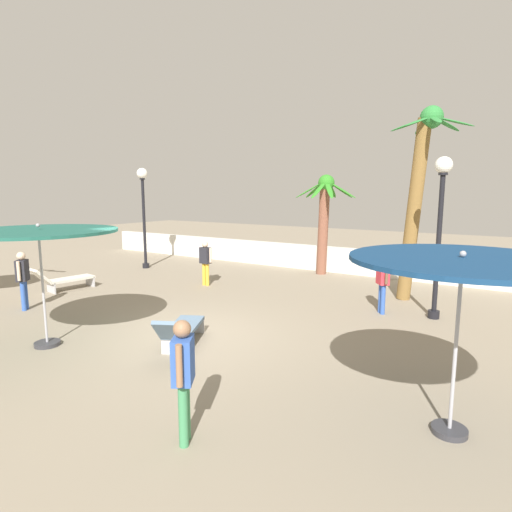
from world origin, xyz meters
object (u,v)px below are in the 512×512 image
at_px(lamp_post_1, 143,201).
at_px(palm_tree_1, 324,212).
at_px(guest_0, 23,275).
at_px(guest_2, 383,279).
at_px(guest_1, 205,259).
at_px(guest_3, 183,370).
at_px(patio_umbrella_0, 462,267).
at_px(palm_tree_0, 419,186).
at_px(lamp_post_0, 440,213).
at_px(lounge_chair_1, 63,279).
at_px(lounge_chair_0, 181,329).
at_px(patio_umbrella_1, 39,236).

bearing_deg(lamp_post_1, palm_tree_1, 22.79).
height_order(guest_0, guest_2, guest_0).
xyz_separation_m(guest_1, guest_3, (5.57, -7.11, 0.06)).
relative_size(patio_umbrella_0, palm_tree_1, 0.72).
bearing_deg(palm_tree_0, lamp_post_0, -60.97).
height_order(palm_tree_1, guest_0, palm_tree_1).
bearing_deg(lounge_chair_1, lamp_post_1, 101.76).
bearing_deg(lounge_chair_1, patio_umbrella_0, -9.43).
bearing_deg(lounge_chair_0, palm_tree_0, 64.23).
bearing_deg(lounge_chair_1, palm_tree_1, 50.39).
bearing_deg(lamp_post_1, patio_umbrella_1, -55.14).
bearing_deg(guest_3, guest_0, 164.67).
xyz_separation_m(palm_tree_1, lamp_post_1, (-6.82, -2.87, 0.41)).
relative_size(patio_umbrella_0, guest_2, 1.77).
distance_m(palm_tree_0, guest_2, 3.06).
distance_m(lounge_chair_1, guest_1, 4.62).
relative_size(guest_1, guest_3, 0.94).
bearing_deg(guest_3, lounge_chair_0, 133.98).
bearing_deg(guest_0, guest_1, 66.11).
bearing_deg(patio_umbrella_1, guest_1, 97.85).
relative_size(lounge_chair_1, guest_2, 1.25).
relative_size(patio_umbrella_1, lounge_chair_1, 1.57).
bearing_deg(guest_0, guest_2, 30.95).
bearing_deg(lounge_chair_1, guest_3, -24.10).
xyz_separation_m(palm_tree_0, lounge_chair_0, (-3.15, -6.52, -2.96)).
height_order(lamp_post_0, guest_2, lamp_post_0).
distance_m(patio_umbrella_0, guest_0, 10.66).
relative_size(lamp_post_0, guest_1, 2.63).
bearing_deg(patio_umbrella_0, lamp_post_1, 153.71).
bearing_deg(lamp_post_0, palm_tree_1, 141.07).
xyz_separation_m(patio_umbrella_0, patio_umbrella_1, (-7.53, -1.10, 0.06)).
xyz_separation_m(palm_tree_0, lamp_post_0, (0.87, -1.56, -0.69)).
height_order(palm_tree_0, guest_3, palm_tree_0).
bearing_deg(palm_tree_0, patio_umbrella_1, -124.86).
height_order(lounge_chair_1, guest_3, guest_3).
height_order(patio_umbrella_1, palm_tree_1, palm_tree_1).
relative_size(patio_umbrella_1, palm_tree_0, 0.55).
relative_size(palm_tree_1, lamp_post_0, 0.95).
bearing_deg(guest_0, guest_3, -15.33).
xyz_separation_m(lounge_chair_0, guest_2, (2.77, 4.66, 0.55)).
bearing_deg(guest_3, patio_umbrella_0, 36.15).
xyz_separation_m(lounge_chair_1, guest_1, (3.37, 3.11, 0.53)).
bearing_deg(lounge_chair_1, guest_2, 18.06).
distance_m(lamp_post_1, lounge_chair_1, 5.02).
height_order(palm_tree_1, lounge_chair_0, palm_tree_1).
xyz_separation_m(patio_umbrella_0, lounge_chair_0, (-5.13, 0.36, -1.85)).
bearing_deg(guest_2, lamp_post_1, 173.17).
bearing_deg(guest_3, palm_tree_1, 105.13).
xyz_separation_m(guest_0, guest_1, (2.20, 4.98, -0.04)).
distance_m(guest_1, guest_3, 9.03).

